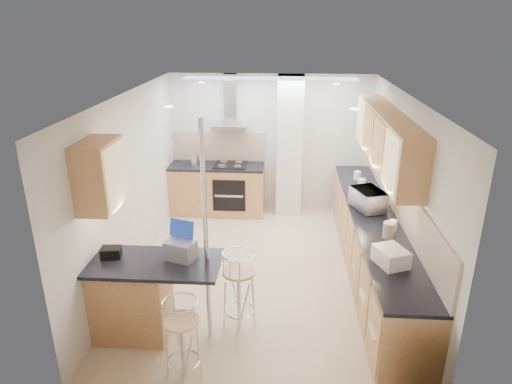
# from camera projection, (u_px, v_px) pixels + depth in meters

# --- Properties ---
(ground) EXTENTS (4.80, 4.80, 0.00)m
(ground) POSITION_uv_depth(u_px,v_px,m) (263.00, 272.00, 6.52)
(ground) COLOR #CBB087
(ground) RESTS_ON ground
(room_shell) EXTENTS (3.64, 4.84, 2.51)m
(room_shell) POSITION_uv_depth(u_px,v_px,m) (289.00, 161.00, 6.30)
(room_shell) COLOR silver
(room_shell) RESTS_ON ground
(right_counter) EXTENTS (0.63, 4.40, 0.92)m
(right_counter) POSITION_uv_depth(u_px,v_px,m) (372.00, 246.00, 6.26)
(right_counter) COLOR #AC6945
(right_counter) RESTS_ON ground
(back_counter) EXTENTS (1.70, 0.63, 0.92)m
(back_counter) POSITION_uv_depth(u_px,v_px,m) (218.00, 189.00, 8.37)
(back_counter) COLOR #AC6945
(back_counter) RESTS_ON ground
(peninsula) EXTENTS (1.47, 0.72, 0.94)m
(peninsula) POSITION_uv_depth(u_px,v_px,m) (156.00, 298.00, 5.06)
(peninsula) COLOR #AC6945
(peninsula) RESTS_ON ground
(microwave) EXTENTS (0.50, 0.60, 0.28)m
(microwave) POSITION_uv_depth(u_px,v_px,m) (368.00, 200.00, 6.25)
(microwave) COLOR white
(microwave) RESTS_ON right_counter
(laptop) EXTENTS (0.36, 0.31, 0.21)m
(laptop) POSITION_uv_depth(u_px,v_px,m) (181.00, 250.00, 4.93)
(laptop) COLOR #A8ABB0
(laptop) RESTS_ON peninsula
(bag) EXTENTS (0.23, 0.18, 0.11)m
(bag) POSITION_uv_depth(u_px,v_px,m) (111.00, 252.00, 4.97)
(bag) COLOR black
(bag) RESTS_ON peninsula
(bar_stool_near) EXTENTS (0.47, 0.47, 0.90)m
(bar_stool_near) POSITION_uv_depth(u_px,v_px,m) (182.00, 340.00, 4.44)
(bar_stool_near) COLOR tan
(bar_stool_near) RESTS_ON ground
(bar_stool_end) EXTENTS (0.53, 0.53, 0.98)m
(bar_stool_end) POSITION_uv_depth(u_px,v_px,m) (239.00, 291.00, 5.19)
(bar_stool_end) COLOR tan
(bar_stool_end) RESTS_ON ground
(jar_a) EXTENTS (0.16, 0.16, 0.19)m
(jar_a) POSITION_uv_depth(u_px,v_px,m) (361.00, 185.00, 6.93)
(jar_a) COLOR white
(jar_a) RESTS_ON right_counter
(jar_b) EXTENTS (0.13, 0.13, 0.14)m
(jar_b) POSITION_uv_depth(u_px,v_px,m) (357.00, 175.00, 7.44)
(jar_b) COLOR white
(jar_b) RESTS_ON right_counter
(jar_c) EXTENTS (0.17, 0.17, 0.19)m
(jar_c) POSITION_uv_depth(u_px,v_px,m) (389.00, 230.00, 5.45)
(jar_c) COLOR #B1A88E
(jar_c) RESTS_ON right_counter
(jar_d) EXTENTS (0.12, 0.12, 0.14)m
(jar_d) POSITION_uv_depth(u_px,v_px,m) (393.00, 226.00, 5.64)
(jar_d) COLOR white
(jar_d) RESTS_ON right_counter
(bread_bin) EXTENTS (0.39, 0.43, 0.18)m
(bread_bin) POSITION_uv_depth(u_px,v_px,m) (391.00, 256.00, 4.86)
(bread_bin) COLOR white
(bread_bin) RESTS_ON right_counter
(kettle) EXTENTS (0.16, 0.16, 0.20)m
(kettle) POSITION_uv_depth(u_px,v_px,m) (195.00, 160.00, 8.14)
(kettle) COLOR #B4B7B9
(kettle) RESTS_ON back_counter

